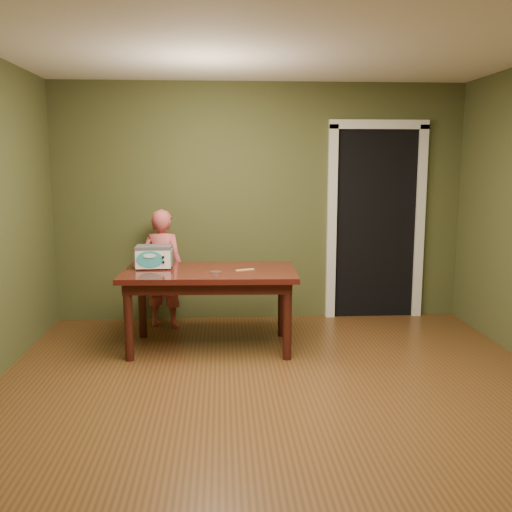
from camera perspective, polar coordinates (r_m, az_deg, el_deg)
name	(u,v)px	position (r m, az deg, el deg)	size (l,w,h in m)	color
floor	(283,411)	(4.18, 2.75, -15.20)	(5.00, 5.00, 0.00)	brown
room_shell	(285,167)	(3.81, 2.95, 8.89)	(4.52, 5.02, 2.61)	#3F4625
doorway	(369,222)	(6.82, 11.21, 3.39)	(1.10, 0.66, 2.25)	black
dining_table	(210,280)	(5.35, -4.63, -2.45)	(1.63, 0.96, 0.75)	#35100C
toy_oven	(154,256)	(5.45, -10.17, 0.00)	(0.36, 0.25, 0.22)	#4C4F54
baking_pan	(216,272)	(5.14, -4.05, -1.64)	(0.10, 0.10, 0.02)	silver
spatula	(245,270)	(5.30, -1.12, -1.37)	(0.18, 0.03, 0.01)	#EBBA66
child	(163,268)	(6.12, -9.29, -1.24)	(0.46, 0.30, 1.26)	#CB5355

